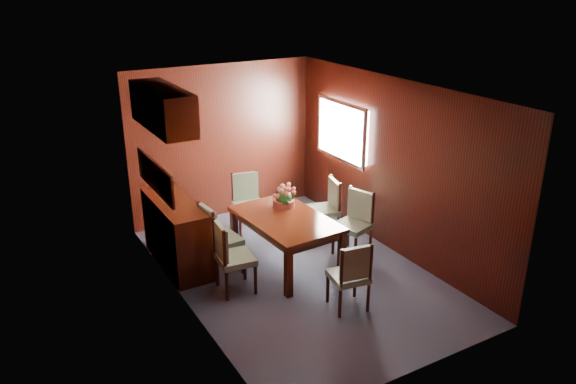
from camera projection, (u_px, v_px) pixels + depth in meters
ground at (297, 272)px, 7.32m from camera, size 4.50×4.50×0.00m
room_shell at (276, 147)px, 6.95m from camera, size 3.06×4.52×2.41m
sideboard at (177, 233)px, 7.38m from camera, size 0.48×1.40×0.90m
dining_table at (286, 224)px, 7.30m from camera, size 1.01×1.53×0.69m
chair_left_near at (230, 254)px, 6.71m from camera, size 0.46×0.48×0.92m
chair_left_far at (216, 235)px, 7.12m from camera, size 0.47×0.49×0.96m
chair_right_near at (356, 219)px, 7.67m from camera, size 0.53×0.54×0.91m
chair_right_far at (328, 205)px, 8.20m from camera, size 0.49×0.50×0.88m
chair_head at (351, 273)px, 6.34m from camera, size 0.47×0.46×0.86m
chair_foot at (247, 199)px, 8.36m from camera, size 0.49×0.48×0.90m
flower_centerpiece at (284, 195)px, 7.56m from camera, size 0.32×0.32×0.32m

